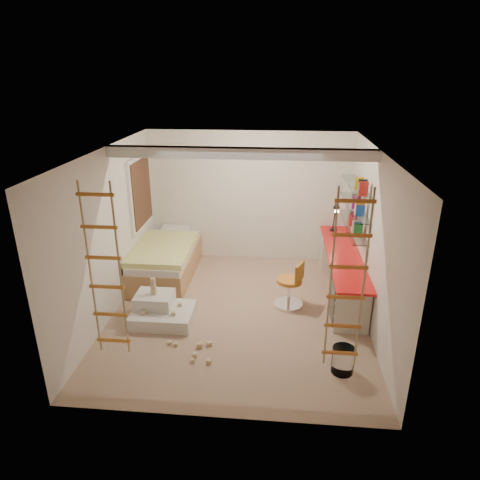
# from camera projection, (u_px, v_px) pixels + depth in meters

# --- Properties ---
(floor) EXTENTS (4.50, 4.50, 0.00)m
(floor) POSITION_uv_depth(u_px,v_px,m) (238.00, 313.00, 6.91)
(floor) COLOR tan
(floor) RESTS_ON ground
(ceiling_beam) EXTENTS (4.00, 0.18, 0.16)m
(ceiling_beam) POSITION_uv_depth(u_px,v_px,m) (240.00, 153.00, 6.26)
(ceiling_beam) COLOR white
(ceiling_beam) RESTS_ON ceiling
(window_frame) EXTENTS (0.06, 1.15, 1.35)m
(window_frame) POSITION_uv_depth(u_px,v_px,m) (140.00, 192.00, 7.89)
(window_frame) COLOR white
(window_frame) RESTS_ON wall_left
(window_blind) EXTENTS (0.02, 1.00, 1.20)m
(window_blind) POSITION_uv_depth(u_px,v_px,m) (142.00, 193.00, 7.89)
(window_blind) COLOR #4C2D1E
(window_blind) RESTS_ON window_frame
(rope_ladder_left) EXTENTS (0.41, 0.04, 2.13)m
(rope_ladder_left) POSITION_uv_depth(u_px,v_px,m) (105.00, 273.00, 4.84)
(rope_ladder_left) COLOR orange
(rope_ladder_left) RESTS_ON ceiling
(rope_ladder_right) EXTENTS (0.41, 0.04, 2.13)m
(rope_ladder_right) POSITION_uv_depth(u_px,v_px,m) (347.00, 283.00, 4.62)
(rope_ladder_right) COLOR #C26921
(rope_ladder_right) RESTS_ON ceiling
(waste_bin) EXTENTS (0.29, 0.29, 0.36)m
(waste_bin) POSITION_uv_depth(u_px,v_px,m) (343.00, 360.00, 5.50)
(waste_bin) COLOR white
(waste_bin) RESTS_ON floor
(desk) EXTENTS (0.56, 2.80, 0.75)m
(desk) POSITION_uv_depth(u_px,v_px,m) (341.00, 271.00, 7.41)
(desk) COLOR red
(desk) RESTS_ON floor
(shelves) EXTENTS (0.25, 1.80, 0.71)m
(shelves) POSITION_uv_depth(u_px,v_px,m) (354.00, 207.00, 7.24)
(shelves) COLOR white
(shelves) RESTS_ON wall_right
(bed) EXTENTS (1.02, 2.00, 0.69)m
(bed) POSITION_uv_depth(u_px,v_px,m) (166.00, 260.00, 8.05)
(bed) COLOR #AD7F51
(bed) RESTS_ON floor
(task_lamp) EXTENTS (0.14, 0.36, 0.57)m
(task_lamp) POSITION_uv_depth(u_px,v_px,m) (336.00, 214.00, 8.03)
(task_lamp) COLOR black
(task_lamp) RESTS_ON desk
(swivel_chair) EXTENTS (0.63, 0.63, 0.80)m
(swivel_chair) POSITION_uv_depth(u_px,v_px,m) (290.00, 290.00, 7.00)
(swivel_chair) COLOR orange
(swivel_chair) RESTS_ON floor
(play_platform) EXTENTS (0.94, 0.73, 0.42)m
(play_platform) POSITION_uv_depth(u_px,v_px,m) (161.00, 311.00, 6.66)
(play_platform) COLOR silver
(play_platform) RESTS_ON floor
(toy_blocks) EXTENTS (1.18, 1.15, 0.69)m
(toy_blocks) POSITION_uv_depth(u_px,v_px,m) (176.00, 324.00, 6.22)
(toy_blocks) COLOR #CCB284
(toy_blocks) RESTS_ON floor
(books) EXTENTS (0.14, 0.70, 0.92)m
(books) POSITION_uv_depth(u_px,v_px,m) (355.00, 203.00, 7.22)
(books) COLOR #1E722D
(books) RESTS_ON shelves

